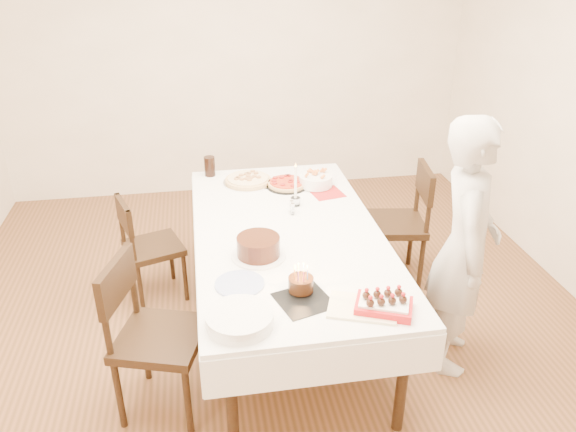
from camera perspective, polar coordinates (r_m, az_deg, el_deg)
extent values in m
plane|color=brown|center=(3.82, -1.42, -12.06)|extent=(5.00, 5.00, 0.00)
cube|color=#F5E4CE|center=(5.57, -5.45, 15.81)|extent=(4.50, 0.04, 2.70)
cube|color=white|center=(3.66, 0.00, -6.73)|extent=(1.25, 2.20, 0.75)
imported|color=beige|center=(3.38, 17.48, -3.10)|extent=(0.56, 0.67, 1.57)
cylinder|color=beige|center=(4.15, -4.09, 3.65)|extent=(0.47, 0.47, 0.04)
cylinder|color=red|center=(4.08, -0.12, 3.30)|extent=(0.39, 0.39, 0.04)
cube|color=#B21E1E|center=(3.99, 3.97, 2.33)|extent=(0.25, 0.25, 0.01)
cylinder|color=white|center=(4.08, 2.82, 3.66)|extent=(0.31, 0.31, 0.08)
cylinder|color=white|center=(3.74, 0.77, 3.23)|extent=(0.08, 0.08, 0.31)
cylinder|color=black|center=(4.29, -7.96, 5.02)|extent=(0.11, 0.11, 0.15)
cylinder|color=#36180D|center=(3.18, -3.02, -3.17)|extent=(0.37, 0.37, 0.12)
cube|color=black|center=(2.84, 1.63, -8.61)|extent=(0.32, 0.32, 0.01)
cylinder|color=#3D1E10|center=(2.86, 1.32, -6.37)|extent=(0.17, 0.17, 0.14)
cube|color=beige|center=(2.81, 7.57, -9.32)|extent=(0.39, 0.32, 0.03)
cylinder|color=white|center=(2.68, -4.94, -10.39)|extent=(0.38, 0.38, 0.07)
cylinder|color=white|center=(2.97, -4.94, -6.88)|extent=(0.28, 0.28, 0.01)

